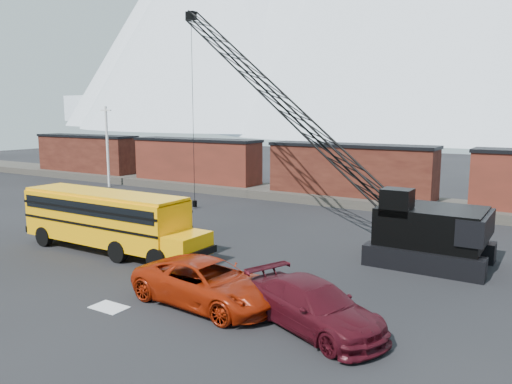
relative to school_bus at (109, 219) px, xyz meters
The scene contains 11 objects.
ground 5.95m from the school_bus, 14.75° to the right, with size 160.00×160.00×0.00m, color black.
gravel_berm 21.32m from the school_bus, 75.05° to the left, with size 120.00×5.00×0.70m, color #49443C.
boxcar_west_far 33.56m from the school_bus, 142.21° to the left, with size 13.70×3.10×4.17m.
boxcar_west_near 23.11m from the school_bus, 117.08° to the left, with size 13.70×3.10×4.17m.
boxcar_mid 21.30m from the school_bus, 75.05° to the left, with size 13.70×3.10×4.17m.
utility_pole 24.95m from the school_bus, 138.19° to the left, with size 1.40×0.24×8.00m.
snow_patch 8.29m from the school_bus, 42.28° to the right, with size 1.40×0.90×0.02m, color silver.
school_bus is the anchor object (origin of this frame).
red_pickup 9.57m from the school_bus, 19.48° to the right, with size 2.87×6.23×1.73m, color #961E07.
maroon_suv 13.81m from the school_bus, 12.87° to the right, with size 2.30×5.66×1.64m, color #3E0B13.
crawler_crane 12.47m from the school_bus, 63.11° to the left, with size 22.18×7.78×14.88m.
Camera 1 is at (14.77, -16.37, 7.31)m, focal length 35.00 mm.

